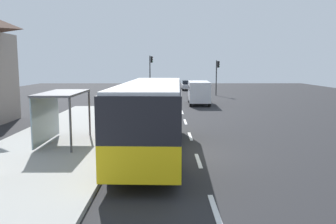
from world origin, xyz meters
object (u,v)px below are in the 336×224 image
(sedan_near, at_px, (188,85))
(recycling_bin_red, at_px, (109,127))
(white_van, at_px, (199,91))
(traffic_light_far_side, at_px, (151,69))
(recycling_bin_orange, at_px, (106,130))
(bus, at_px, (152,113))
(traffic_light_near_side, at_px, (217,72))
(bus_shelter, at_px, (56,104))

(sedan_near, bearing_deg, recycling_bin_red, -100.05)
(white_van, relative_size, recycling_bin_red, 5.53)
(traffic_light_far_side, bearing_deg, white_van, -64.21)
(sedan_near, xyz_separation_m, recycling_bin_orange, (-6.50, -37.37, -0.14))
(bus, xyz_separation_m, traffic_light_near_side, (7.22, 29.94, 1.18))
(recycling_bin_orange, height_order, traffic_light_far_side, traffic_light_far_side)
(sedan_near, bearing_deg, traffic_light_near_side, -72.04)
(white_van, relative_size, traffic_light_far_side, 1.02)
(traffic_light_near_side, bearing_deg, recycling_bin_orange, -109.45)
(sedan_near, bearing_deg, recycling_bin_orange, -99.87)
(white_van, xyz_separation_m, traffic_light_far_side, (-5.30, 10.97, 2.06))
(traffic_light_near_side, distance_m, bus_shelter, 30.88)
(bus, xyz_separation_m, recycling_bin_red, (-2.49, 3.17, -1.19))
(sedan_near, height_order, recycling_bin_red, sedan_near)
(bus_shelter, bearing_deg, traffic_light_near_side, 67.28)
(white_van, distance_m, recycling_bin_orange, 18.46)
(traffic_light_near_side, distance_m, traffic_light_far_side, 8.65)
(recycling_bin_red, bearing_deg, bus_shelter, -142.61)
(white_van, distance_m, sedan_near, 20.07)
(sedan_near, relative_size, traffic_light_far_side, 0.86)
(bus_shelter, bearing_deg, white_van, 64.79)
(white_van, xyz_separation_m, traffic_light_near_side, (3.31, 10.17, 1.68))
(white_van, height_order, bus_shelter, bus_shelter)
(sedan_near, height_order, traffic_light_near_side, traffic_light_near_side)
(white_van, height_order, traffic_light_near_side, traffic_light_near_side)
(traffic_light_far_side, bearing_deg, sedan_near, 59.28)
(bus, relative_size, recycling_bin_red, 11.68)
(white_van, height_order, sedan_near, white_van)
(recycling_bin_orange, bearing_deg, bus, -44.74)
(white_van, xyz_separation_m, recycling_bin_orange, (-6.40, -17.31, -0.69))
(sedan_near, height_order, traffic_light_far_side, traffic_light_far_side)
(white_van, bearing_deg, bus_shelter, -115.21)
(white_van, distance_m, recycling_bin_red, 17.81)
(traffic_light_near_side, bearing_deg, bus, -103.55)
(recycling_bin_orange, height_order, bus_shelter, bus_shelter)
(bus, distance_m, sedan_near, 40.05)
(recycling_bin_orange, distance_m, traffic_light_near_side, 29.24)
(bus, xyz_separation_m, white_van, (3.91, 19.77, -0.50))
(recycling_bin_red, xyz_separation_m, traffic_light_far_side, (1.10, 27.58, 2.75))
(bus, distance_m, bus_shelter, 4.93)
(sedan_near, xyz_separation_m, traffic_light_far_side, (-5.40, -9.09, 2.62))
(sedan_near, xyz_separation_m, traffic_light_near_side, (3.21, -9.89, 2.23))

